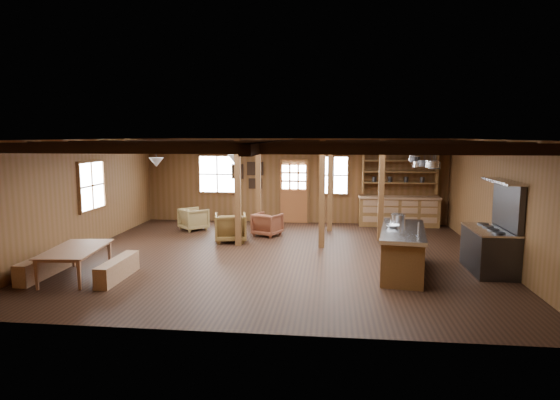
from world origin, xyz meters
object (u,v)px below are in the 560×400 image
object	(u,v)px
commercial_range	(492,243)
armchair_c	(194,219)
armchair_a	(231,227)
armchair_b	(267,224)
dining_table	(78,263)
kitchen_island	(403,250)

from	to	relation	value
commercial_range	armchair_c	xyz separation A→B (m)	(-7.62, 3.69, -0.30)
armchair_a	armchair_b	xyz separation A→B (m)	(0.90, 0.87, -0.06)
armchair_b	armchair_c	bearing A→B (deg)	9.71
dining_table	armchair_b	size ratio (longest dim) A/B	2.41
kitchen_island	armchair_a	xyz separation A→B (m)	(-4.25, 2.50, -0.09)
dining_table	armchair_a	size ratio (longest dim) A/B	2.04
kitchen_island	commercial_range	size ratio (longest dim) A/B	1.32
commercial_range	armchair_c	distance (m)	8.47
commercial_range	armchair_b	distance (m)	6.11
commercial_range	armchair_a	bearing A→B (deg)	159.95
kitchen_island	armchair_a	size ratio (longest dim) A/B	3.03
armchair_b	armchair_a	bearing A→B (deg)	67.45
armchair_a	armchair_c	distance (m)	2.07
armchair_c	kitchen_island	bearing A→B (deg)	-169.31
armchair_a	armchair_b	distance (m)	1.25
dining_table	armchair_c	distance (m)	5.13
kitchen_island	armchair_c	bearing A→B (deg)	153.96
dining_table	armchair_a	bearing A→B (deg)	-39.89
armchair_b	armchair_c	distance (m)	2.44
kitchen_island	armchair_b	size ratio (longest dim) A/B	3.58
commercial_range	armchair_a	size ratio (longest dim) A/B	2.29
armchair_b	armchair_c	size ratio (longest dim) A/B	0.97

